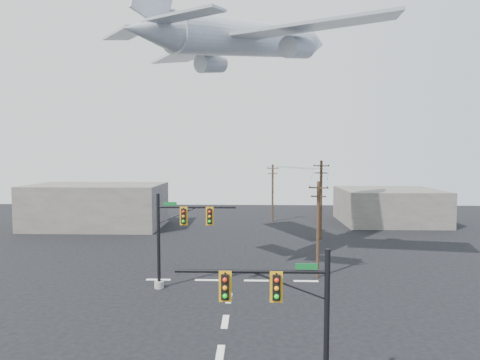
{
  "coord_description": "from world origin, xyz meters",
  "views": [
    {
      "loc": [
        1.61,
        -19.85,
        10.29
      ],
      "look_at": [
        0.88,
        5.0,
        8.64
      ],
      "focal_mm": 30.0,
      "sensor_mm": 36.0,
      "label": 1
    }
  ],
  "objects_px": {
    "signal_mast_near": "(294,323)",
    "signal_mast_far": "(175,238)",
    "utility_pole_a": "(318,227)",
    "utility_pole_b": "(321,198)",
    "airliner": "(252,40)",
    "utility_pole_c": "(273,192)"
  },
  "relations": [
    {
      "from": "airliner",
      "to": "utility_pole_c",
      "type": "bearing_deg",
      "value": 28.69
    },
    {
      "from": "signal_mast_near",
      "to": "utility_pole_b",
      "type": "height_order",
      "value": "utility_pole_b"
    },
    {
      "from": "signal_mast_far",
      "to": "utility_pole_a",
      "type": "distance_m",
      "value": 11.72
    },
    {
      "from": "signal_mast_far",
      "to": "utility_pole_b",
      "type": "relative_size",
      "value": 0.77
    },
    {
      "from": "signal_mast_near",
      "to": "signal_mast_far",
      "type": "xyz_separation_m",
      "value": [
        -7.53,
        14.16,
        0.36
      ]
    },
    {
      "from": "utility_pole_a",
      "to": "utility_pole_c",
      "type": "xyz_separation_m",
      "value": [
        -2.34,
        27.3,
        0.34
      ]
    },
    {
      "from": "signal_mast_near",
      "to": "utility_pole_c",
      "type": "bearing_deg",
      "value": 88.14
    },
    {
      "from": "utility_pole_a",
      "to": "utility_pole_b",
      "type": "xyz_separation_m",
      "value": [
        2.79,
        14.94,
        0.76
      ]
    },
    {
      "from": "signal_mast_near",
      "to": "airliner",
      "type": "bearing_deg",
      "value": 94.44
    },
    {
      "from": "signal_mast_near",
      "to": "airliner",
      "type": "xyz_separation_m",
      "value": [
        -1.71,
        22.09,
        17.29
      ]
    },
    {
      "from": "airliner",
      "to": "utility_pole_a",
      "type": "bearing_deg",
      "value": -94.85
    },
    {
      "from": "utility_pole_b",
      "to": "airliner",
      "type": "relative_size",
      "value": 0.37
    },
    {
      "from": "signal_mast_far",
      "to": "airliner",
      "type": "relative_size",
      "value": 0.28
    },
    {
      "from": "utility_pole_b",
      "to": "utility_pole_a",
      "type": "bearing_deg",
      "value": -87.77
    },
    {
      "from": "utility_pole_b",
      "to": "utility_pole_c",
      "type": "xyz_separation_m",
      "value": [
        -5.13,
        12.36,
        -0.42
      ]
    },
    {
      "from": "signal_mast_far",
      "to": "utility_pole_c",
      "type": "xyz_separation_m",
      "value": [
        8.98,
        30.35,
        0.66
      ]
    },
    {
      "from": "signal_mast_near",
      "to": "signal_mast_far",
      "type": "bearing_deg",
      "value": 117.99
    },
    {
      "from": "utility_pole_a",
      "to": "utility_pole_c",
      "type": "height_order",
      "value": "utility_pole_c"
    },
    {
      "from": "signal_mast_near",
      "to": "signal_mast_far",
      "type": "height_order",
      "value": "signal_mast_far"
    },
    {
      "from": "signal_mast_far",
      "to": "airliner",
      "type": "distance_m",
      "value": 19.58
    },
    {
      "from": "signal_mast_far",
      "to": "utility_pole_a",
      "type": "xyz_separation_m",
      "value": [
        11.32,
        3.05,
        0.32
      ]
    },
    {
      "from": "signal_mast_far",
      "to": "airliner",
      "type": "bearing_deg",
      "value": 53.75
    }
  ]
}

